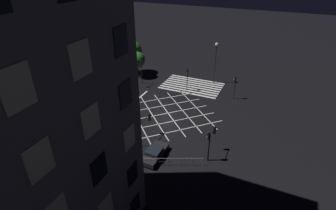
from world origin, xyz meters
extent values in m
plane|color=black|center=(0.00, 0.00, 0.00)|extent=(200.00, 200.00, 0.00)
cube|color=silver|center=(0.00, -7.59, 0.00)|extent=(10.69, 0.50, 0.01)
cube|color=silver|center=(0.00, -8.49, 0.00)|extent=(10.69, 0.50, 0.01)
cube|color=silver|center=(0.00, -9.39, 0.00)|extent=(10.69, 0.50, 0.01)
cube|color=silver|center=(0.00, -10.29, 0.00)|extent=(10.69, 0.50, 0.01)
cube|color=silver|center=(0.00, -11.19, 0.00)|extent=(10.69, 0.50, 0.01)
cube|color=silver|center=(0.00, -12.09, 0.00)|extent=(10.69, 0.50, 0.01)
cube|color=silver|center=(0.00, -12.99, 0.00)|extent=(10.69, 0.50, 0.01)
cube|color=silver|center=(0.00, -13.89, 0.00)|extent=(10.69, 0.50, 0.01)
cube|color=silver|center=(3.36, -3.36, 0.00)|extent=(9.34, 9.34, 0.01)
cube|color=silver|center=(-3.36, -3.36, 0.00)|extent=(9.34, 9.34, 0.01)
cube|color=silver|center=(1.68, -1.68, 0.00)|extent=(9.34, 9.34, 0.01)
cube|color=silver|center=(-1.68, -1.68, 0.00)|extent=(9.34, 9.34, 0.01)
cube|color=silver|center=(0.00, 0.00, 0.00)|extent=(9.34, 9.34, 0.01)
cube|color=silver|center=(0.00, 0.00, 0.00)|extent=(9.34, 9.34, 0.01)
cube|color=silver|center=(-1.68, 1.68, 0.00)|extent=(9.34, 9.34, 0.01)
cube|color=silver|center=(1.68, 1.68, 0.00)|extent=(9.34, 9.34, 0.01)
cube|color=silver|center=(-3.36, 3.36, 0.00)|extent=(9.34, 9.34, 0.01)
cube|color=silver|center=(3.36, 3.36, 0.00)|extent=(9.34, 9.34, 0.01)
cube|color=silver|center=(6.44, 0.00, 0.00)|extent=(0.30, 10.69, 0.01)
cube|color=black|center=(-5.03, 18.09, 2.00)|extent=(0.06, 1.40, 1.80)
cube|color=beige|center=(-5.03, 21.63, 5.53)|extent=(0.06, 1.40, 1.80)
cube|color=black|center=(-5.03, 18.09, 5.53)|extent=(0.06, 1.40, 1.80)
cube|color=black|center=(-5.03, 21.63, 9.06)|extent=(0.06, 1.40, 1.80)
cube|color=beige|center=(-5.03, 18.09, 9.06)|extent=(0.06, 1.40, 1.80)
cube|color=beige|center=(-5.03, 25.18, 12.58)|extent=(0.06, 1.40, 1.80)
cube|color=beige|center=(-5.03, 21.63, 12.58)|extent=(0.06, 1.40, 1.80)
cube|color=black|center=(-5.03, 18.09, 12.58)|extent=(0.06, 1.40, 1.80)
cube|color=beige|center=(-5.03, 25.18, 16.11)|extent=(0.06, 1.40, 1.80)
cube|color=beige|center=(-5.03, 21.63, 16.11)|extent=(0.06, 1.40, 1.80)
cube|color=black|center=(-5.03, 18.09, 16.11)|extent=(0.06, 1.40, 1.80)
cylinder|color=black|center=(-8.04, -8.67, 1.99)|extent=(0.11, 0.11, 3.99)
cube|color=black|center=(-7.90, -8.67, 3.49)|extent=(0.16, 0.28, 0.90)
sphere|color=black|center=(-7.79, -8.67, 3.79)|extent=(0.18, 0.18, 0.18)
sphere|color=orange|center=(-7.79, -8.67, 3.49)|extent=(0.18, 0.18, 0.18)
sphere|color=black|center=(-7.79, -8.67, 3.19)|extent=(0.18, 0.18, 0.18)
cube|color=black|center=(-7.99, -8.67, 3.49)|extent=(0.02, 0.36, 0.98)
cylinder|color=black|center=(8.19, 7.63, 2.17)|extent=(0.11, 0.11, 4.33)
cube|color=black|center=(8.05, 7.63, 3.83)|extent=(0.16, 0.28, 0.90)
sphere|color=red|center=(7.94, 7.63, 4.13)|extent=(0.18, 0.18, 0.18)
sphere|color=black|center=(7.94, 7.63, 3.83)|extent=(0.18, 0.18, 0.18)
sphere|color=black|center=(7.94, 7.63, 3.53)|extent=(0.18, 0.18, 0.18)
cube|color=black|center=(8.14, 7.63, 3.83)|extent=(0.02, 0.36, 0.98)
cylinder|color=black|center=(-8.54, 7.77, 1.76)|extent=(0.11, 0.11, 3.51)
cylinder|color=black|center=(-8.54, 6.75, 3.36)|extent=(0.09, 2.05, 0.09)
cube|color=black|center=(-8.54, 5.72, 2.91)|extent=(0.28, 0.16, 0.90)
sphere|color=black|center=(-8.54, 5.61, 3.21)|extent=(0.18, 0.18, 0.18)
sphere|color=black|center=(-8.54, 5.61, 2.91)|extent=(0.18, 0.18, 0.18)
sphere|color=green|center=(-8.54, 5.61, 2.61)|extent=(0.18, 0.18, 0.18)
cube|color=black|center=(-8.54, 5.81, 2.91)|extent=(0.36, 0.02, 0.98)
cylinder|color=black|center=(-8.50, 7.85, 2.01)|extent=(0.11, 0.11, 4.02)
cube|color=black|center=(-8.37, 7.85, 3.52)|extent=(0.16, 0.28, 0.90)
sphere|color=black|center=(-8.25, 7.85, 3.82)|extent=(0.18, 0.18, 0.18)
sphere|color=black|center=(-8.25, 7.85, 3.52)|extent=(0.18, 0.18, 0.18)
sphere|color=green|center=(-8.25, 7.85, 3.22)|extent=(0.18, 0.18, 0.18)
cube|color=black|center=(-8.46, 7.85, 3.52)|extent=(0.02, 0.36, 0.98)
cylinder|color=black|center=(8.73, -7.77, 1.81)|extent=(0.11, 0.11, 3.63)
cylinder|color=black|center=(8.73, -6.97, 3.48)|extent=(0.09, 1.61, 0.09)
cube|color=black|center=(8.73, -6.16, 3.03)|extent=(0.28, 0.16, 0.90)
sphere|color=black|center=(8.73, -6.05, 3.33)|extent=(0.18, 0.18, 0.18)
sphere|color=black|center=(8.73, -6.05, 3.03)|extent=(0.18, 0.18, 0.18)
sphere|color=green|center=(8.73, -6.05, 2.73)|extent=(0.18, 0.18, 0.18)
cube|color=black|center=(8.73, -6.25, 3.03)|extent=(0.36, 0.02, 0.98)
cylinder|color=black|center=(0.21, -8.66, 2.06)|extent=(0.11, 0.11, 4.12)
cube|color=black|center=(0.21, -8.52, 3.62)|extent=(0.28, 0.16, 0.90)
sphere|color=black|center=(0.21, -8.41, 3.92)|extent=(0.18, 0.18, 0.18)
sphere|color=black|center=(0.21, -8.41, 3.62)|extent=(0.18, 0.18, 0.18)
sphere|color=green|center=(0.21, -8.41, 3.32)|extent=(0.18, 0.18, 0.18)
cube|color=black|center=(0.21, -8.61, 3.62)|extent=(0.36, 0.02, 0.98)
cylinder|color=black|center=(-0.07, 8.72, 1.61)|extent=(0.11, 0.11, 3.23)
cylinder|color=black|center=(-0.07, 7.30, 3.08)|extent=(0.09, 2.83, 0.09)
cube|color=black|center=(-0.07, 5.89, 2.63)|extent=(0.28, 0.16, 0.90)
sphere|color=red|center=(-0.07, 5.78, 2.93)|extent=(0.18, 0.18, 0.18)
sphere|color=black|center=(-0.07, 5.78, 2.63)|extent=(0.18, 0.18, 0.18)
sphere|color=black|center=(-0.07, 5.78, 2.33)|extent=(0.18, 0.18, 0.18)
cube|color=black|center=(-0.07, 5.98, 2.63)|extent=(0.36, 0.02, 0.98)
cylinder|color=black|center=(7.68, 9.86, 4.91)|extent=(0.14, 0.14, 9.82)
sphere|color=#F9E0B2|center=(7.68, 9.86, 9.95)|extent=(0.45, 0.45, 0.45)
cylinder|color=black|center=(-3.23, -13.72, 3.56)|extent=(0.14, 0.14, 7.12)
sphere|color=#F9E0B2|center=(-3.23, -13.72, 7.30)|extent=(0.62, 0.62, 0.62)
cylinder|color=#473323|center=(12.93, -11.68, 1.60)|extent=(0.26, 0.26, 3.20)
sphere|color=#285B23|center=(12.93, -11.68, 4.66)|extent=(3.90, 3.90, 3.90)
cylinder|color=#473323|center=(11.01, -10.25, 1.21)|extent=(0.32, 0.32, 2.41)
sphere|color=#285B23|center=(11.01, -10.25, 3.56)|extent=(3.05, 3.05, 3.05)
cube|color=black|center=(-2.67, 9.79, 0.47)|extent=(1.82, 4.31, 0.54)
cube|color=black|center=(-2.67, 9.90, 0.96)|extent=(1.60, 1.81, 0.43)
sphere|color=white|center=(-2.11, 7.69, 0.41)|extent=(0.16, 0.16, 0.16)
sphere|color=white|center=(-3.24, 7.69, 0.41)|extent=(0.16, 0.16, 0.16)
cylinder|color=black|center=(-1.88, 8.45, 0.34)|extent=(0.20, 0.68, 0.68)
cylinder|color=black|center=(-3.46, 8.45, 0.34)|extent=(0.20, 0.68, 0.68)
cylinder|color=black|center=(-1.88, 11.13, 0.34)|extent=(0.20, 0.68, 0.68)
cylinder|color=black|center=(-3.46, 11.13, 0.34)|extent=(0.20, 0.68, 0.68)
cylinder|color=#9EA0A5|center=(-1.12, 12.07, 0.53)|extent=(0.05, 0.05, 1.05)
cylinder|color=#9EA0A5|center=(-2.31, 11.54, 0.53)|extent=(0.05, 0.05, 1.05)
cylinder|color=#9EA0A5|center=(-3.50, 11.00, 0.53)|extent=(0.05, 0.05, 1.05)
cylinder|color=#9EA0A5|center=(-4.68, 10.47, 0.53)|extent=(0.05, 0.05, 1.05)
cylinder|color=#9EA0A5|center=(-5.87, 9.94, 0.53)|extent=(0.05, 0.05, 1.05)
cylinder|color=#9EA0A5|center=(-7.06, 9.41, 0.53)|extent=(0.05, 0.05, 1.05)
cylinder|color=#9EA0A5|center=(-8.25, 8.88, 0.53)|extent=(0.05, 0.05, 1.05)
cylinder|color=#9EA0A5|center=(-4.68, 10.47, 1.01)|extent=(7.15, 3.22, 0.04)
cylinder|color=#9EA0A5|center=(-4.68, 10.47, 0.58)|extent=(7.15, 3.22, 0.04)
camera|label=1|loc=(-13.86, 30.98, 20.37)|focal=28.00mm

